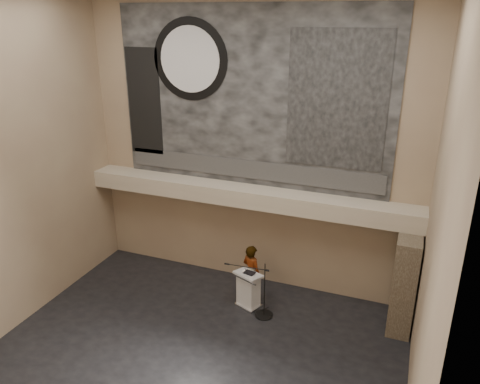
% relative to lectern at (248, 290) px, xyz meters
% --- Properties ---
extents(floor, '(10.00, 10.00, 0.00)m').
position_rel_lectern_xyz_m(floor, '(-0.55, -2.45, -0.55)').
color(floor, black).
rests_on(floor, ground).
extents(wall_back, '(10.00, 0.02, 8.50)m').
position_rel_lectern_xyz_m(wall_back, '(-0.55, 1.55, 3.70)').
color(wall_back, '#846B54').
rests_on(wall_back, floor).
extents(wall_front, '(10.00, 0.02, 8.50)m').
position_rel_lectern_xyz_m(wall_front, '(-0.55, -6.45, 3.70)').
color(wall_front, '#846B54').
rests_on(wall_front, floor).
extents(wall_left, '(0.02, 8.00, 8.50)m').
position_rel_lectern_xyz_m(wall_left, '(-5.55, -2.45, 3.70)').
color(wall_left, '#846B54').
rests_on(wall_left, floor).
extents(wall_right, '(0.02, 8.00, 8.50)m').
position_rel_lectern_xyz_m(wall_right, '(4.45, -2.45, 3.70)').
color(wall_right, '#846B54').
rests_on(wall_right, floor).
extents(soffit, '(10.00, 0.80, 0.50)m').
position_rel_lectern_xyz_m(soffit, '(-0.55, 1.15, 2.40)').
color(soffit, tan).
rests_on(soffit, wall_back).
extents(sprinkler_left, '(0.04, 0.04, 0.06)m').
position_rel_lectern_xyz_m(sprinkler_left, '(-2.15, 1.10, 2.12)').
color(sprinkler_left, '#B2893D').
rests_on(sprinkler_left, soffit).
extents(sprinkler_right, '(0.04, 0.04, 0.06)m').
position_rel_lectern_xyz_m(sprinkler_right, '(1.35, 1.10, 2.12)').
color(sprinkler_right, '#B2893D').
rests_on(sprinkler_right, soffit).
extents(banner, '(8.00, 0.05, 5.00)m').
position_rel_lectern_xyz_m(banner, '(-0.55, 1.52, 5.15)').
color(banner, black).
rests_on(banner, wall_back).
extents(banner_text_strip, '(7.76, 0.02, 0.55)m').
position_rel_lectern_xyz_m(banner_text_strip, '(-0.55, 1.48, 3.10)').
color(banner_text_strip, '#303030').
rests_on(banner_text_strip, banner).
extents(banner_clock_rim, '(2.30, 0.02, 2.30)m').
position_rel_lectern_xyz_m(banner_clock_rim, '(-2.35, 1.48, 6.15)').
color(banner_clock_rim, black).
rests_on(banner_clock_rim, banner).
extents(banner_clock_face, '(1.84, 0.02, 1.84)m').
position_rel_lectern_xyz_m(banner_clock_face, '(-2.35, 1.46, 6.15)').
color(banner_clock_face, silver).
rests_on(banner_clock_face, banner).
extents(banner_building_print, '(2.60, 0.02, 3.60)m').
position_rel_lectern_xyz_m(banner_building_print, '(1.85, 1.48, 5.25)').
color(banner_building_print, black).
rests_on(banner_building_print, banner).
extents(banner_brick_print, '(1.10, 0.02, 3.20)m').
position_rel_lectern_xyz_m(banner_brick_print, '(-3.95, 1.48, 4.85)').
color(banner_brick_print, black).
rests_on(banner_brick_print, banner).
extents(stone_pier, '(0.60, 1.40, 2.70)m').
position_rel_lectern_xyz_m(stone_pier, '(4.10, 0.70, 0.80)').
color(stone_pier, '#3F3427').
rests_on(stone_pier, floor).
extents(lectern, '(0.88, 0.76, 1.14)m').
position_rel_lectern_xyz_m(lectern, '(0.00, 0.00, 0.00)').
color(lectern, silver).
rests_on(lectern, floor).
extents(binder, '(0.34, 0.29, 0.04)m').
position_rel_lectern_xyz_m(binder, '(0.03, -0.01, 0.56)').
color(binder, black).
rests_on(binder, lectern).
extents(papers, '(0.32, 0.36, 0.00)m').
position_rel_lectern_xyz_m(papers, '(-0.13, -0.03, 0.55)').
color(papers, white).
rests_on(papers, lectern).
extents(speaker_person, '(0.77, 0.66, 1.78)m').
position_rel_lectern_xyz_m(speaker_person, '(-0.03, 0.35, 0.34)').
color(speaker_person, silver).
rests_on(speaker_person, floor).
extents(mic_stand, '(1.41, 0.52, 1.65)m').
position_rel_lectern_xyz_m(mic_stand, '(0.52, -0.25, -0.31)').
color(mic_stand, black).
rests_on(mic_stand, floor).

